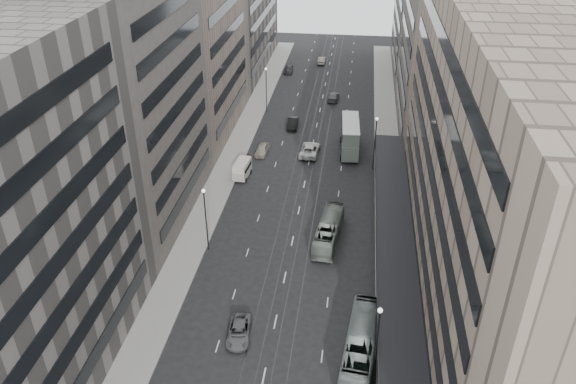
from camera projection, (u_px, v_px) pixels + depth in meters
The scene contains 24 objects.
ground at pixel (274, 329), 55.51m from camera, with size 220.00×220.00×0.00m, color black.
sidewalk_right at pixel (388, 162), 86.14m from camera, with size 4.00×125.00×0.15m, color gray.
sidewalk_left at pixel (235, 153), 88.80m from camera, with size 4.00×125.00×0.15m, color gray.
department_store at pixel (512, 171), 52.34m from camera, with size 19.20×60.00×30.00m.
building_right_mid at pixel (451, 59), 91.38m from camera, with size 15.00×28.00×24.00m, color #46403C.
building_right_far at pixel (435, 6), 115.96m from camera, with size 15.00×32.00×28.00m, color slate.
building_left_b at pixel (115, 88), 65.44m from camera, with size 15.00×26.00×34.00m, color #46403C.
building_left_c at pixel (184, 57), 90.77m from camera, with size 15.00×28.00×25.00m, color gray.
building_left_d at pixel (229, 3), 118.17m from camera, with size 15.00×38.00×28.00m, color slate.
lamp_right_near at pixel (377, 336), 47.52m from camera, with size 0.44×0.44×8.32m.
lamp_right_far at pixel (375, 137), 81.65m from camera, with size 0.44×0.44×8.32m.
lamp_left_near at pixel (205, 213), 64.17m from camera, with size 0.44×0.44×8.32m.
lamp_left_far at pixel (266, 84), 100.86m from camera, with size 0.44×0.44×8.32m.
bus_near at pixel (361, 345), 51.55m from camera, with size 2.64×11.28×3.14m, color gray.
bus_far at pixel (329, 230), 67.80m from camera, with size 2.36×10.07×2.81m, color gray.
double_decker at pixel (350, 136), 87.82m from camera, with size 3.26×9.41×5.08m.
panel_van at pixel (242, 169), 81.35m from camera, with size 2.28×4.18×2.54m.
sedan_2 at pixel (239, 331), 54.28m from camera, with size 2.20×4.77×1.33m, color #5C5B5E.
sedan_4 at pixel (262, 150), 88.21m from camera, with size 1.77×4.40×1.50m, color #A29987.
sedan_5 at pixel (293, 123), 96.94m from camera, with size 1.68×4.82×1.59m, color black.
sedan_6 at pixel (310, 149), 88.06m from camera, with size 2.78×6.03×1.67m, color silver.
sedan_7 at pixel (333, 96), 108.13m from camera, with size 2.00×4.91×1.42m, color #565759.
sedan_8 at pixel (289, 69), 122.19m from camera, with size 1.82×4.52×1.54m, color #292A2C.
sedan_9 at pixel (322, 60), 127.68m from camera, with size 1.54×4.41×1.45m, color gray.
Camera 1 is at (6.65, -40.34, 39.94)m, focal length 35.00 mm.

